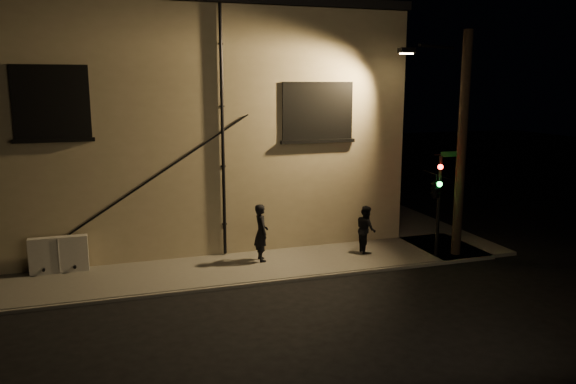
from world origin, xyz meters
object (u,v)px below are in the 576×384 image
object	(u,v)px
utility_cabinet	(59,255)
traffic_signal	(436,187)
streetlamp_pole	(459,141)
pedestrian_a	(261,233)
pedestrian_b	(366,229)

from	to	relation	value
utility_cabinet	traffic_signal	xyz separation A→B (m)	(11.99, -2.26, 1.85)
utility_cabinet	streetlamp_pole	world-z (taller)	streetlamp_pole
streetlamp_pole	utility_cabinet	bearing A→B (deg)	170.57
traffic_signal	pedestrian_a	bearing A→B (deg)	165.73
traffic_signal	streetlamp_pole	distance (m)	1.74
utility_cabinet	streetlamp_pole	size ratio (longest dim) A/B	0.23
utility_cabinet	streetlamp_pole	distance (m)	13.47
pedestrian_b	streetlamp_pole	world-z (taller)	streetlamp_pole
pedestrian_b	traffic_signal	distance (m)	2.79
utility_cabinet	pedestrian_a	distance (m)	6.39
utility_cabinet	pedestrian_b	distance (m)	10.12
streetlamp_pole	pedestrian_a	bearing A→B (deg)	168.59
utility_cabinet	pedestrian_b	bearing A→B (deg)	-5.70
pedestrian_b	streetlamp_pole	xyz separation A→B (m)	(2.80, -1.13, 3.09)
utility_cabinet	pedestrian_a	world-z (taller)	pedestrian_a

